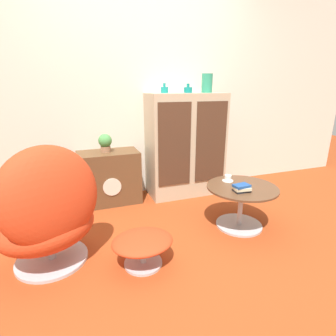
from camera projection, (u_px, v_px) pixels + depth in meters
name	position (u px, v px, depth m)	size (l,w,h in m)	color
ground_plane	(187.00, 254.00, 2.10)	(12.00, 12.00, 0.00)	#9E3D19
wall_back	(138.00, 85.00, 3.02)	(6.40, 0.06, 2.60)	silver
sideboard	(185.00, 145.00, 3.17)	(0.90, 0.44, 1.22)	tan
tv_console	(109.00, 177.00, 2.98)	(0.67, 0.39, 0.60)	brown
egg_chair	(49.00, 212.00, 1.86)	(0.91, 0.89, 0.95)	#B7B7BC
ottoman	(143.00, 244.00, 1.93)	(0.45, 0.39, 0.24)	#B7B7BC
coffee_table	(241.00, 200.00, 2.45)	(0.65, 0.65, 0.41)	#B7B7BC
vase_leftmost	(164.00, 90.00, 2.89)	(0.08, 0.08, 0.11)	teal
vase_inner_left	(188.00, 90.00, 2.98)	(0.10, 0.10, 0.10)	#147A75
vase_inner_right	(207.00, 83.00, 3.04)	(0.13, 0.13, 0.21)	#2D8E6B
potted_plant	(105.00, 142.00, 2.86)	(0.15, 0.15, 0.20)	#996B4C
teacup	(228.00, 179.00, 2.54)	(0.11, 0.11, 0.06)	white
book_stack	(242.00, 188.00, 2.28)	(0.15, 0.11, 0.07)	black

